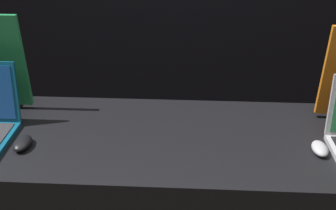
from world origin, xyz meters
TOP-DOWN VIEW (x-y plane):
  - mouse_front at (-0.58, 0.21)m, footprint 0.07×0.11m
  - mouse_back at (0.60, 0.24)m, footprint 0.06×0.10m

SIDE VIEW (x-z plane):
  - mouse_back at x=0.60m, z-range 0.89..0.92m
  - mouse_front at x=-0.58m, z-range 0.89..0.92m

